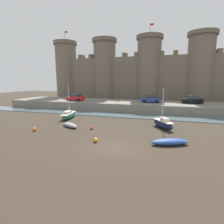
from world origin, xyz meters
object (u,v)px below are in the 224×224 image
(car_quay_west, at_px, (75,97))
(car_quay_centre_east, at_px, (193,100))
(sailboat_midflat_right, at_px, (69,115))
(car_quay_centre_west, at_px, (151,99))
(mooring_buoy_near_shore, at_px, (96,140))
(mooring_buoy_near_channel, at_px, (34,129))
(mooring_buoy_off_centre, at_px, (92,128))
(rowboat_foreground_right, at_px, (170,142))
(rowboat_foreground_left, at_px, (70,125))
(sailboat_foreground_centre, at_px, (163,124))

(car_quay_west, distance_m, car_quay_centre_east, 25.86)
(sailboat_midflat_right, xyz_separation_m, car_quay_centre_west, (12.99, 12.25, 2.02))
(mooring_buoy_near_shore, xyz_separation_m, mooring_buoy_near_channel, (-9.16, 1.57, 0.00))
(mooring_buoy_near_shore, distance_m, mooring_buoy_off_centre, 5.04)
(rowboat_foreground_right, relative_size, rowboat_foreground_left, 1.25)
(rowboat_foreground_right, xyz_separation_m, sailboat_foreground_centre, (-0.74, 6.36, 0.30))
(sailboat_midflat_right, xyz_separation_m, car_quay_centre_east, (21.36, 12.89, 2.02))
(car_quay_west, bearing_deg, mooring_buoy_off_centre, -55.56)
(mooring_buoy_off_centre, distance_m, car_quay_centre_west, 18.85)
(rowboat_foreground_left, xyz_separation_m, mooring_buoy_off_centre, (3.38, -0.18, -0.11))
(car_quay_centre_west, bearing_deg, sailboat_foreground_centre, -79.20)
(rowboat_foreground_right, relative_size, sailboat_midflat_right, 0.67)
(sailboat_foreground_centre, height_order, car_quay_centre_east, sailboat_foreground_centre)
(car_quay_centre_east, bearing_deg, rowboat_foreground_right, -102.99)
(car_quay_west, bearing_deg, mooring_buoy_near_channel, -77.55)
(mooring_buoy_off_centre, bearing_deg, mooring_buoy_near_shore, -62.00)
(car_quay_centre_west, height_order, car_quay_centre_east, same)
(rowboat_foreground_right, distance_m, sailboat_midflat_right, 18.47)
(mooring_buoy_near_shore, relative_size, car_quay_west, 0.12)
(sailboat_foreground_centre, height_order, mooring_buoy_near_shore, sailboat_foreground_centre)
(mooring_buoy_near_shore, bearing_deg, car_quay_west, 123.11)
(sailboat_midflat_right, distance_m, sailboat_foreground_centre, 15.84)
(mooring_buoy_near_channel, xyz_separation_m, car_quay_centre_east, (21.60, 21.07, 2.33))
(rowboat_foreground_right, xyz_separation_m, sailboat_midflat_right, (-16.45, 8.38, 0.22))
(car_quay_centre_west, bearing_deg, car_quay_west, -174.86)
(sailboat_foreground_centre, xyz_separation_m, car_quay_west, (-20.12, 12.70, 1.95))
(sailboat_foreground_centre, height_order, mooring_buoy_near_channel, sailboat_foreground_centre)
(sailboat_midflat_right, height_order, car_quay_west, sailboat_midflat_right)
(mooring_buoy_near_shore, bearing_deg, car_quay_centre_east, 61.21)
(car_quay_west, bearing_deg, sailboat_midflat_right, -67.57)
(sailboat_foreground_centre, relative_size, mooring_buoy_near_shore, 11.34)
(mooring_buoy_near_channel, bearing_deg, mooring_buoy_near_shore, -9.71)
(mooring_buoy_near_channel, distance_m, car_quay_centre_west, 24.46)
(sailboat_midflat_right, distance_m, mooring_buoy_off_centre, 8.44)
(rowboat_foreground_left, height_order, car_quay_west, car_quay_west)
(mooring_buoy_near_channel, relative_size, car_quay_centre_east, 0.12)
(car_quay_centre_west, bearing_deg, rowboat_foreground_left, -119.47)
(rowboat_foreground_right, bearing_deg, sailboat_foreground_centre, 96.68)
(car_quay_centre_west, bearing_deg, mooring_buoy_near_channel, -122.92)
(mooring_buoy_near_channel, bearing_deg, sailboat_midflat_right, 88.30)
(sailboat_midflat_right, xyz_separation_m, mooring_buoy_near_shore, (8.92, -9.76, -0.32))
(sailboat_foreground_centre, bearing_deg, rowboat_foreground_right, -83.32)
(rowboat_foreground_right, height_order, sailboat_foreground_centre, sailboat_foreground_centre)
(mooring_buoy_off_centre, relative_size, car_quay_centre_east, 0.10)
(sailboat_foreground_centre, relative_size, mooring_buoy_off_centre, 13.21)
(sailboat_foreground_centre, distance_m, car_quay_west, 23.87)
(mooring_buoy_near_shore, relative_size, car_quay_centre_east, 0.12)
(sailboat_foreground_centre, bearing_deg, car_quay_west, 147.73)
(rowboat_foreground_right, bearing_deg, car_quay_centre_west, 99.54)
(rowboat_foreground_left, relative_size, mooring_buoy_near_channel, 6.62)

